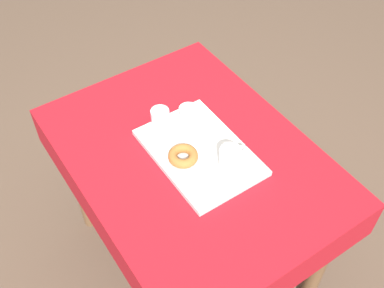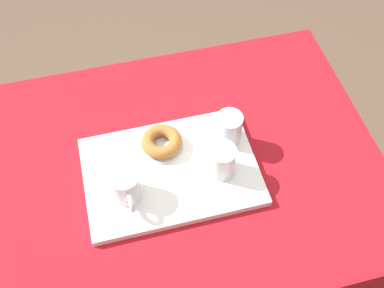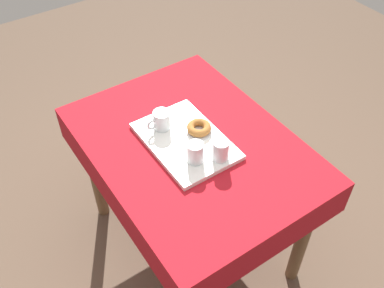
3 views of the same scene
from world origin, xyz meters
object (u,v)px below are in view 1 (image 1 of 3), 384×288
water_glass_near (188,118)px  water_glass_far (160,121)px  dining_table (192,174)px  serving_tray (199,152)px  tea_mug_left (230,159)px  sugar_donut_left (183,156)px  donut_plate_left (183,160)px

water_glass_near → water_glass_far: 0.10m
dining_table → serving_tray: serving_tray is taller
serving_tray → water_glass_near: (0.13, -0.04, 0.05)m
tea_mug_left → sugar_donut_left: bearing=46.8°
water_glass_near → donut_plate_left: size_ratio=0.81×
dining_table → tea_mug_left: 0.24m
donut_plate_left → sugar_donut_left: bearing=0.0°
dining_table → water_glass_far: size_ratio=12.02×
serving_tray → water_glass_far: 0.19m
dining_table → water_glass_far: 0.24m
serving_tray → tea_mug_left: tea_mug_left is taller
dining_table → water_glass_near: size_ratio=12.02×
serving_tray → water_glass_far: bearing=18.6°
water_glass_far → sugar_donut_left: (-0.18, 0.02, -0.02)m
donut_plate_left → water_glass_near: bearing=-39.7°
tea_mug_left → dining_table: bearing=26.2°
water_glass_near → sugar_donut_left: water_glass_near is taller
donut_plate_left → serving_tray: bearing=-85.0°
water_glass_near → serving_tray: bearing=164.5°
water_glass_near → water_glass_far: (0.05, 0.09, -0.00)m
tea_mug_left → donut_plate_left: bearing=46.8°
dining_table → water_glass_near: water_glass_near is taller
sugar_donut_left → water_glass_far: bearing=-5.4°
serving_tray → sugar_donut_left: sugar_donut_left is taller
sugar_donut_left → dining_table: bearing=-65.6°
dining_table → water_glass_far: (0.16, 0.04, 0.18)m
tea_mug_left → sugar_donut_left: (0.11, 0.12, -0.02)m
serving_tray → water_glass_near: size_ratio=4.88×
water_glass_far → serving_tray: bearing=-161.4°
donut_plate_left → water_glass_far: bearing=-5.4°
water_glass_far → donut_plate_left: bearing=174.6°
water_glass_near → donut_plate_left: water_glass_near is taller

